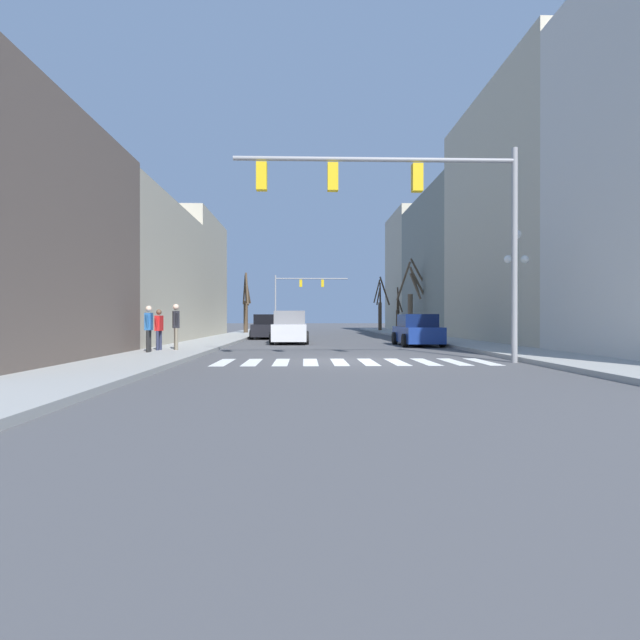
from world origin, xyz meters
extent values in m
plane|color=#4C4C4F|center=(0.00, 0.00, 0.00)|extent=(240.00, 240.00, 0.00)
cube|color=#9E9E99|center=(-6.57, 0.00, 0.07)|extent=(2.77, 90.00, 0.15)
cube|color=#9E9E99|center=(6.57, 0.00, 0.07)|extent=(2.77, 90.00, 0.15)
cube|color=#BCB299|center=(-10.96, 9.79, 3.62)|extent=(6.00, 11.97, 7.25)
cube|color=#BCB299|center=(-10.96, 20.64, 4.31)|extent=(6.00, 9.73, 8.63)
cube|color=#BCB299|center=(10.96, 10.87, 6.79)|extent=(6.00, 13.81, 13.57)
cube|color=gray|center=(10.96, 25.22, 5.75)|extent=(6.00, 14.89, 11.51)
cube|color=#BCB299|center=(10.96, 37.72, 6.32)|extent=(6.00, 10.12, 12.64)
cube|color=white|center=(-4.05, -0.37, 0.00)|extent=(0.45, 2.60, 0.01)
cube|color=white|center=(-3.15, -0.37, 0.00)|extent=(0.45, 2.60, 0.01)
cube|color=white|center=(-2.25, -0.37, 0.00)|extent=(0.45, 2.60, 0.01)
cube|color=white|center=(-1.35, -0.37, 0.00)|extent=(0.45, 2.60, 0.01)
cube|color=white|center=(-0.45, -0.37, 0.00)|extent=(0.45, 2.60, 0.01)
cube|color=white|center=(0.45, -0.37, 0.00)|extent=(0.45, 2.60, 0.01)
cube|color=white|center=(1.35, -0.37, 0.00)|extent=(0.45, 2.60, 0.01)
cube|color=white|center=(2.25, -0.37, 0.00)|extent=(0.45, 2.60, 0.01)
cube|color=white|center=(3.15, -0.37, 0.00)|extent=(0.45, 2.60, 0.01)
cube|color=white|center=(4.05, -0.37, 0.00)|extent=(0.45, 2.60, 0.01)
cylinder|color=gray|center=(4.93, -0.69, 3.31)|extent=(0.18, 0.18, 6.61)
cylinder|color=gray|center=(0.62, -0.69, 6.21)|extent=(8.63, 0.14, 0.14)
cube|color=yellow|center=(1.91, -0.69, 5.66)|extent=(0.32, 0.28, 0.84)
cube|color=yellow|center=(-0.67, -0.69, 5.66)|extent=(0.32, 0.28, 0.84)
cube|color=yellow|center=(-2.83, -0.69, 5.66)|extent=(0.32, 0.28, 0.84)
cylinder|color=gray|center=(-4.93, 42.09, 3.19)|extent=(0.18, 0.18, 6.38)
cylinder|color=gray|center=(-0.73, 42.09, 5.98)|extent=(8.41, 0.14, 0.14)
cube|color=yellow|center=(-1.99, 42.09, 5.43)|extent=(0.32, 0.28, 0.84)
cube|color=yellow|center=(0.53, 42.09, 5.43)|extent=(0.32, 0.28, 0.84)
cylinder|color=#1E4C2D|center=(6.46, 2.74, 2.25)|extent=(0.12, 0.12, 4.20)
sphere|color=white|center=(6.46, 2.74, 4.53)|extent=(0.36, 0.36, 0.36)
sphere|color=white|center=(6.14, 2.74, 3.59)|extent=(0.31, 0.31, 0.31)
sphere|color=white|center=(6.78, 2.74, 3.59)|extent=(0.31, 0.31, 0.31)
cube|color=black|center=(-3.96, 17.84, 0.57)|extent=(1.94, 4.90, 0.80)
cube|color=black|center=(-3.96, 17.84, 1.30)|extent=(1.78, 2.55, 0.65)
cylinder|color=black|center=(-4.95, 19.36, 0.32)|extent=(0.22, 0.64, 0.64)
cylinder|color=black|center=(-2.98, 19.36, 0.32)|extent=(0.22, 0.64, 0.64)
cylinder|color=black|center=(-4.95, 16.33, 0.32)|extent=(0.22, 0.64, 0.64)
cylinder|color=black|center=(-2.98, 16.33, 0.32)|extent=(0.22, 0.64, 0.64)
cube|color=silver|center=(-2.33, 11.45, 0.61)|extent=(1.78, 4.73, 0.87)
cube|color=slate|center=(-2.33, 11.45, 1.41)|extent=(1.64, 2.46, 0.71)
cylinder|color=black|center=(-1.42, 9.99, 0.32)|extent=(0.22, 0.64, 0.64)
cylinder|color=black|center=(-3.24, 9.99, 0.32)|extent=(0.22, 0.64, 0.64)
cylinder|color=black|center=(-1.42, 12.92, 0.32)|extent=(0.22, 0.64, 0.64)
cylinder|color=black|center=(-3.24, 12.92, 0.32)|extent=(0.22, 0.64, 0.64)
cube|color=navy|center=(4.06, 8.72, 0.56)|extent=(1.75, 4.18, 0.76)
cube|color=#0E1C46|center=(4.06, 8.72, 1.25)|extent=(1.61, 2.17, 0.63)
cylinder|color=black|center=(3.17, 10.02, 0.32)|extent=(0.22, 0.64, 0.64)
cylinder|color=black|center=(4.95, 10.02, 0.32)|extent=(0.22, 0.64, 0.64)
cylinder|color=black|center=(3.17, 7.43, 0.32)|extent=(0.22, 0.64, 0.64)
cylinder|color=black|center=(4.95, 7.43, 0.32)|extent=(0.22, 0.64, 0.64)
cylinder|color=#282D47|center=(-7.11, 3.22, 0.52)|extent=(0.11, 0.11, 0.74)
cylinder|color=#282D47|center=(-7.07, 3.48, 0.52)|extent=(0.11, 0.11, 0.74)
cube|color=red|center=(-7.09, 3.35, 1.18)|extent=(0.25, 0.39, 0.58)
sphere|color=brown|center=(-7.09, 3.35, 1.60)|extent=(0.21, 0.21, 0.21)
cylinder|color=red|center=(-7.12, 3.15, 1.14)|extent=(0.11, 0.26, 0.56)
cylinder|color=red|center=(-7.06, 3.56, 1.14)|extent=(0.11, 0.26, 0.56)
cylinder|color=#7A705B|center=(-6.55, 3.68, 0.57)|extent=(0.12, 0.12, 0.84)
cylinder|color=#7A705B|center=(-6.44, 3.40, 0.57)|extent=(0.12, 0.12, 0.84)
cube|color=black|center=(-6.50, 3.54, 1.32)|extent=(0.36, 0.46, 0.66)
sphere|color=beige|center=(-6.50, 3.54, 1.80)|extent=(0.24, 0.24, 0.24)
cylinder|color=black|center=(-6.57, 3.76, 1.27)|extent=(0.18, 0.30, 0.64)
cylinder|color=black|center=(-6.42, 3.32, 1.27)|extent=(0.18, 0.30, 0.64)
cylinder|color=black|center=(-7.12, 2.09, 0.55)|extent=(0.12, 0.12, 0.79)
cylinder|color=black|center=(-7.14, 2.37, 0.55)|extent=(0.12, 0.12, 0.79)
cube|color=#235693|center=(-7.13, 2.23, 1.25)|extent=(0.25, 0.40, 0.62)
sphere|color=beige|center=(-7.13, 2.23, 1.71)|extent=(0.22, 0.22, 0.22)
cylinder|color=#235693|center=(-7.12, 2.01, 1.21)|extent=(0.11, 0.28, 0.60)
cylinder|color=#235693|center=(-7.15, 2.45, 1.21)|extent=(0.11, 0.28, 0.60)
cylinder|color=#473828|center=(6.12, 34.65, 1.56)|extent=(0.36, 0.36, 2.83)
cylinder|color=#473828|center=(6.64, 34.88, 4.17)|extent=(1.18, 0.62, 2.92)
cylinder|color=#473828|center=(5.73, 34.09, 4.11)|extent=(0.88, 1.27, 2.43)
cylinder|color=#473828|center=(6.23, 35.13, 3.96)|extent=(0.34, 1.09, 2.10)
cylinder|color=#473828|center=(6.01, 33.89, 3.54)|extent=(0.34, 1.63, 1.74)
cylinder|color=#473828|center=(6.06, 35.35, 3.61)|extent=(0.24, 1.48, 1.74)
cylinder|color=#473828|center=(6.21, 25.51, 1.10)|extent=(0.26, 0.26, 1.90)
cylinder|color=#473828|center=(6.35, 25.92, 2.88)|extent=(0.40, 0.94, 2.19)
cylinder|color=#473828|center=(6.31, 26.07, 2.62)|extent=(0.31, 1.22, 1.31)
cylinder|color=#473828|center=(6.44, 25.67, 2.52)|extent=(0.58, 0.45, 1.33)
cylinder|color=#473828|center=(-6.57, 26.84, 1.50)|extent=(0.37, 0.37, 2.70)
cylinder|color=#473828|center=(-6.47, 26.31, 3.68)|extent=(0.36, 1.21, 2.13)
cylinder|color=#473828|center=(-6.75, 27.50, 3.86)|extent=(0.50, 1.47, 2.54)
cylinder|color=#473828|center=(-6.36, 25.94, 3.84)|extent=(0.56, 1.94, 2.87)
cylinder|color=#473828|center=(-6.44, 27.36, 3.68)|extent=(0.42, 1.20, 2.07)
cylinder|color=brown|center=(6.83, 23.42, 1.72)|extent=(0.40, 0.40, 3.13)
cylinder|color=brown|center=(7.81, 24.02, 4.66)|extent=(2.04, 1.44, 2.97)
cylinder|color=brown|center=(7.57, 23.67, 4.06)|extent=(1.62, 0.70, 2.62)
cylinder|color=brown|center=(7.20, 23.21, 3.89)|extent=(0.91, 0.59, 2.12)
cylinder|color=brown|center=(7.22, 23.54, 4.34)|extent=(0.93, 0.42, 2.26)
cylinder|color=brown|center=(6.40, 23.95, 4.34)|extent=(1.01, 1.24, 3.09)
camera|label=1|loc=(-1.52, -15.84, 1.36)|focal=28.00mm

